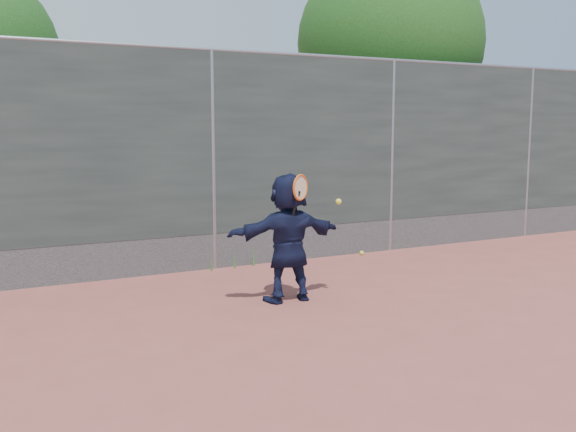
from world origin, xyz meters
name	(u,v)px	position (x,y,z in m)	size (l,w,h in m)	color
ground	(349,342)	(0.00, 0.00, 0.00)	(80.00, 80.00, 0.00)	#9E4C42
player	(288,237)	(0.16, 1.54, 0.73)	(1.36, 0.43, 1.47)	#141937
ball_ground	(362,253)	(2.36, 3.35, 0.03)	(0.07, 0.07, 0.07)	yellow
fence	(213,156)	(0.00, 3.50, 1.58)	(20.00, 0.06, 3.03)	#38423D
swing_action	(304,191)	(0.25, 1.34, 1.28)	(0.67, 0.17, 0.51)	#E05715
tree_right	(396,49)	(4.68, 5.75, 3.49)	(3.78, 3.60, 5.39)	#382314
weed_clump	(237,259)	(0.29, 3.38, 0.13)	(0.68, 0.07, 0.30)	#387226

